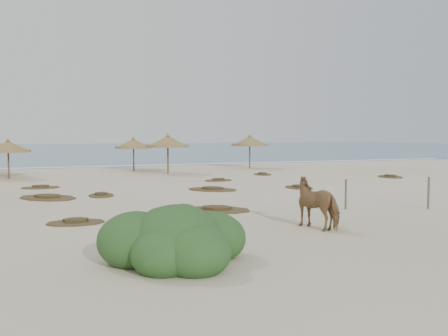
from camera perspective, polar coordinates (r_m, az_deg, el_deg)
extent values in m
plane|color=beige|center=(19.88, 1.56, -4.36)|extent=(160.00, 160.00, 0.00)
cube|color=#2B5E81|center=(93.51, -16.38, 2.07)|extent=(200.00, 100.00, 0.01)
cube|color=white|center=(44.89, -11.28, 0.24)|extent=(70.00, 0.60, 0.01)
cylinder|color=brown|center=(34.47, -23.40, 0.47)|extent=(0.11, 0.11, 1.93)
cylinder|color=olive|center=(34.44, -23.44, 1.80)|extent=(3.55, 3.55, 0.17)
cone|color=olive|center=(34.43, -23.45, 2.30)|extent=(3.43, 3.43, 0.69)
cone|color=olive|center=(34.42, -23.47, 2.99)|extent=(0.33, 0.33, 0.20)
cylinder|color=brown|center=(38.78, -10.29, 1.12)|extent=(0.11, 0.11, 1.98)
cylinder|color=olive|center=(38.75, -10.30, 2.33)|extent=(2.82, 2.82, 0.17)
cone|color=olive|center=(38.74, -10.31, 2.79)|extent=(2.73, 2.73, 0.71)
cone|color=olive|center=(38.74, -10.32, 3.42)|extent=(0.34, 0.34, 0.21)
cylinder|color=brown|center=(35.96, -6.42, 1.10)|extent=(0.12, 0.12, 2.17)
cylinder|color=olive|center=(35.93, -6.44, 2.53)|extent=(3.94, 3.94, 0.19)
cone|color=olive|center=(35.92, -6.44, 3.07)|extent=(3.81, 3.81, 0.77)
cone|color=olive|center=(35.92, -6.45, 3.81)|extent=(0.37, 0.37, 0.23)
cylinder|color=brown|center=(41.26, 2.96, 1.45)|extent=(0.12, 0.12, 2.12)
cylinder|color=olive|center=(41.23, 2.96, 2.67)|extent=(3.89, 3.89, 0.18)
cone|color=olive|center=(41.23, 2.96, 3.13)|extent=(3.76, 3.76, 0.76)
cone|color=olive|center=(41.22, 2.97, 3.76)|extent=(0.36, 0.36, 0.22)
imported|color=#966A44|center=(15.49, 10.80, -3.93)|extent=(1.36, 2.00, 1.55)
cylinder|color=#615949|center=(19.51, 13.75, -2.92)|extent=(0.11, 0.11, 1.16)
cylinder|color=#615949|center=(20.59, 22.34, -2.65)|extent=(0.12, 0.12, 1.23)
ellipsoid|color=#366129|center=(11.14, -5.45, -8.09)|extent=(2.04, 2.04, 1.53)
ellipsoid|color=#366129|center=(11.71, -1.48, -7.98)|extent=(1.63, 1.63, 1.22)
ellipsoid|color=#366129|center=(11.35, -10.01, -8.17)|extent=(1.73, 1.73, 1.30)
ellipsoid|color=#366129|center=(10.56, -3.31, -9.60)|extent=(1.53, 1.53, 1.15)
ellipsoid|color=#366129|center=(10.59, -6.85, -9.70)|extent=(1.43, 1.43, 1.07)
ellipsoid|color=#366129|center=(12.21, -3.82, -7.99)|extent=(1.22, 1.22, 0.92)
ellipsoid|color=#366129|center=(11.63, -4.68, -5.78)|extent=(0.92, 0.92, 0.69)
ellipsoid|color=#366129|center=(11.08, -7.14, -6.02)|extent=(0.82, 0.82, 0.61)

